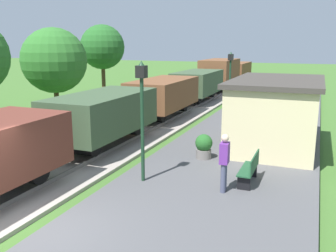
# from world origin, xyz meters

# --- Properties ---
(ground_plane) EXTENTS (160.00, 160.00, 0.00)m
(ground_plane) POSITION_xyz_m (0.00, 0.00, 0.00)
(ground_plane) COLOR #3D6628
(freight_train) EXTENTS (2.50, 39.20, 2.72)m
(freight_train) POSITION_xyz_m (-2.40, 17.61, 1.45)
(freight_train) COLOR brown
(freight_train) RESTS_ON rail_near
(station_hut) EXTENTS (3.50, 5.80, 2.78)m
(station_hut) POSITION_xyz_m (4.40, 9.64, 1.65)
(station_hut) COLOR beige
(station_hut) RESTS_ON platform_slab
(bench_near_hut) EXTENTS (0.42, 1.50, 0.91)m
(bench_near_hut) POSITION_xyz_m (4.21, 4.94, 0.72)
(bench_near_hut) COLOR #1E4C2D
(bench_near_hut) RESTS_ON platform_slab
(person_waiting) EXTENTS (0.26, 0.39, 1.71)m
(person_waiting) POSITION_xyz_m (3.61, 4.00, 1.18)
(person_waiting) COLOR #474C66
(person_waiting) RESTS_ON platform_slab
(potted_planter) EXTENTS (0.64, 0.64, 0.92)m
(potted_planter) POSITION_xyz_m (2.17, 6.82, 0.72)
(potted_planter) COLOR slate
(potted_planter) RESTS_ON platform_slab
(lamp_post_near) EXTENTS (0.28, 0.28, 3.70)m
(lamp_post_near) POSITION_xyz_m (1.08, 3.91, 2.80)
(lamp_post_near) COLOR #193823
(lamp_post_near) RESTS_ON platform_slab
(lamp_post_far) EXTENTS (0.28, 0.28, 3.70)m
(lamp_post_far) POSITION_xyz_m (1.08, 15.70, 2.80)
(lamp_post_far) COLOR #193823
(lamp_post_far) RESTS_ON platform_slab
(tree_field_left) EXTENTS (3.72, 3.72, 5.32)m
(tree_field_left) POSITION_xyz_m (-8.16, 11.49, 3.45)
(tree_field_left) COLOR #4C3823
(tree_field_left) RESTS_ON ground
(tree_field_distant) EXTENTS (3.16, 3.16, 5.73)m
(tree_field_distant) POSITION_xyz_m (-8.63, 17.43, 4.13)
(tree_field_distant) COLOR #4C3823
(tree_field_distant) RESTS_ON ground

